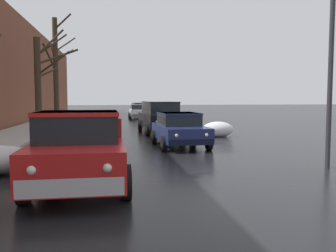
# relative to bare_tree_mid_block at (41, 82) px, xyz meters

# --- Properties ---
(left_sidewalk_slab) EXTENTS (2.80, 80.00, 0.16)m
(left_sidewalk_slab) POSITION_rel_bare_tree_mid_block_xyz_m (-1.38, -2.45, -2.76)
(left_sidewalk_slab) COLOR gray
(left_sidewalk_slab) RESTS_ON ground
(snow_bank_along_left_kerb) EXTENTS (1.67, 0.95, 0.80)m
(snow_bank_along_left_kerb) POSITION_rel_bare_tree_mid_block_xyz_m (9.12, -1.35, -2.46)
(snow_bank_along_left_kerb) COLOR white
(snow_bank_along_left_kerb) RESTS_ON ground
(bare_tree_mid_block) EXTENTS (2.15, 2.03, 5.69)m
(bare_tree_mid_block) POSITION_rel_bare_tree_mid_block_xyz_m (0.00, 0.00, 0.00)
(bare_tree_mid_block) COLOR #382B1E
(bare_tree_mid_block) RESTS_ON ground
(bare_tree_far_down_block) EXTENTS (1.86, 3.35, 7.66)m
(bare_tree_far_down_block) POSITION_rel_bare_tree_mid_block_xyz_m (-0.10, 6.23, 1.09)
(bare_tree_far_down_block) COLOR #382B1E
(bare_tree_far_down_block) RESTS_ON ground
(pickup_truck_red_approaching_near_lane) EXTENTS (2.20, 5.29, 1.76)m
(pickup_truck_red_approaching_near_lane) POSITION_rel_bare_tree_mid_block_xyz_m (2.86, -11.02, -1.96)
(pickup_truck_red_approaching_near_lane) COLOR red
(pickup_truck_red_approaching_near_lane) RESTS_ON ground
(sedan_darkblue_parked_kerbside_close) EXTENTS (2.09, 4.03, 1.42)m
(sedan_darkblue_parked_kerbside_close) POSITION_rel_bare_tree_mid_block_xyz_m (6.39, -4.73, -2.09)
(sedan_darkblue_parked_kerbside_close) COLOR navy
(sedan_darkblue_parked_kerbside_close) RESTS_ON ground
(suv_black_parked_kerbside_mid) EXTENTS (2.34, 4.54, 1.82)m
(suv_black_parked_kerbside_mid) POSITION_rel_bare_tree_mid_block_xyz_m (6.35, 1.15, -1.85)
(suv_black_parked_kerbside_mid) COLOR black
(suv_black_parked_kerbside_mid) RESTS_ON ground
(sedan_maroon_parked_far_down_block) EXTENTS (1.96, 3.95, 1.42)m
(sedan_maroon_parked_far_down_block) POSITION_rel_bare_tree_mid_block_xyz_m (6.78, 7.99, -2.09)
(sedan_maroon_parked_far_down_block) COLOR maroon
(sedan_maroon_parked_far_down_block) RESTS_ON ground
(sedan_white_queued_behind_truck) EXTENTS (2.02, 4.19, 1.42)m
(sedan_white_queued_behind_truck) POSITION_rel_bare_tree_mid_block_xyz_m (6.23, 15.53, -2.09)
(sedan_white_queued_behind_truck) COLOR silver
(sedan_white_queued_behind_truck) RESTS_ON ground
(sedan_green_at_far_intersection) EXTENTS (2.29, 4.51, 1.42)m
(sedan_green_at_far_intersection) POSITION_rel_bare_tree_mid_block_xyz_m (6.89, 22.60, -2.09)
(sedan_green_at_far_intersection) COLOR #1E5633
(sedan_green_at_far_intersection) RESTS_ON ground
(street_lamp_post) EXTENTS (0.44, 0.24, 5.50)m
(street_lamp_post) POSITION_rel_bare_tree_mid_block_xyz_m (9.78, -10.04, 0.26)
(street_lamp_post) COLOR #28282D
(street_lamp_post) RESTS_ON ground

